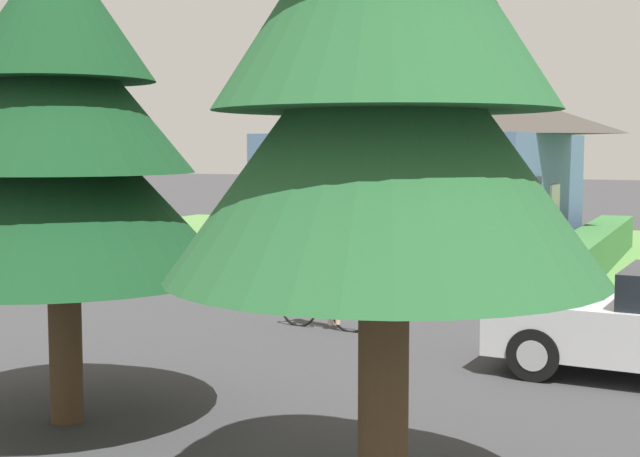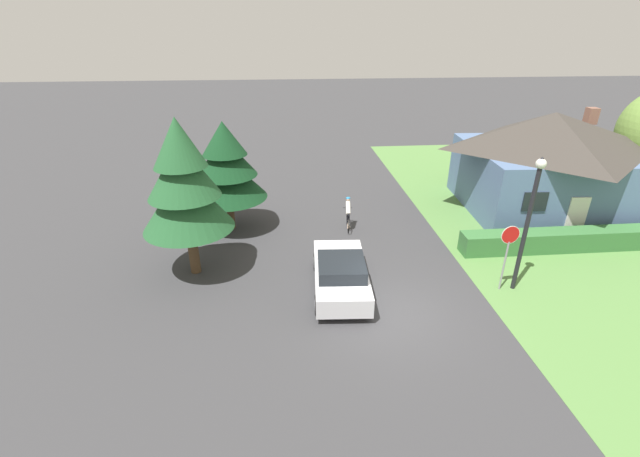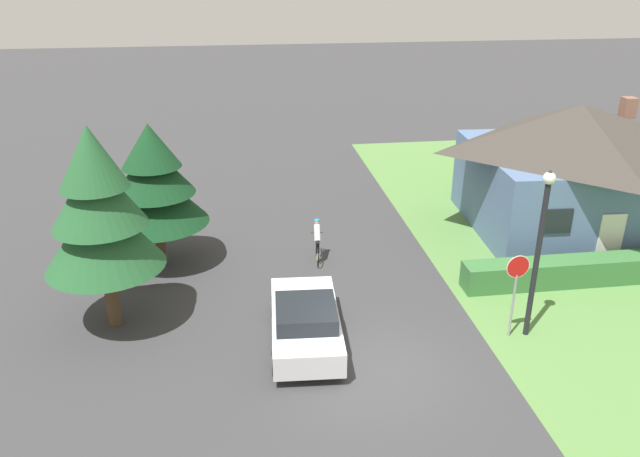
{
  "view_description": "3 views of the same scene",
  "coord_description": "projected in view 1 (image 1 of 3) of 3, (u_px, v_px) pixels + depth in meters",
  "views": [
    {
      "loc": [
        -13.6,
        1.09,
        2.97
      ],
      "look_at": [
        -1.65,
        6.51,
        1.76
      ],
      "focal_mm": 50.0,
      "sensor_mm": 36.0,
      "label": 1
    },
    {
      "loc": [
        -3.53,
        -11.68,
        8.97
      ],
      "look_at": [
        -2.08,
        4.78,
        1.06
      ],
      "focal_mm": 24.0,
      "sensor_mm": 36.0,
      "label": 2
    },
    {
      "loc": [
        -3.29,
        -13.47,
        10.17
      ],
      "look_at": [
        -0.6,
        5.74,
        1.76
      ],
      "focal_mm": 35.0,
      "sensor_mm": 36.0,
      "label": 3
    }
  ],
  "objects": [
    {
      "name": "cottage_house",
      "position": [
        427.0,
        159.0,
        24.39
      ],
      "size": [
        8.47,
        7.94,
        5.17
      ],
      "rotation": [
        0.0,
        0.0,
        -0.06
      ],
      "color": "slate",
      "rests_on": "ground"
    },
    {
      "name": "conifer_tall_near",
      "position": [
        386.0,
        44.0,
        6.71
      ],
      "size": [
        3.4,
        3.4,
        6.15
      ],
      "color": "#4C3823",
      "rests_on": "ground"
    },
    {
      "name": "conifer_tall_far",
      "position": [
        60.0,
        132.0,
        9.37
      ],
      "size": [
        3.61,
        3.61,
        5.16
      ],
      "color": "#4C3823",
      "rests_on": "ground"
    },
    {
      "name": "deciduous_tree_right",
      "position": [
        483.0,
        116.0,
        29.68
      ],
      "size": [
        4.24,
        4.24,
        6.22
      ],
      "color": "#4C3823",
      "rests_on": "ground"
    },
    {
      "name": "cyclist",
      "position": [
        325.0,
        284.0,
        14.46
      ],
      "size": [
        0.44,
        1.68,
        1.55
      ],
      "rotation": [
        0.0,
        0.0,
        1.48
      ],
      "color": "black",
      "rests_on": "ground"
    },
    {
      "name": "grass_verge_right",
      "position": [
        603.0,
        255.0,
        24.31
      ],
      "size": [
        16.0,
        36.0,
        0.01
      ],
      "primitive_type": "cube",
      "color": "#568442",
      "rests_on": "ground"
    },
    {
      "name": "hedge_row",
      "position": [
        594.0,
        249.0,
        21.94
      ],
      "size": [
        10.15,
        0.9,
        0.92
      ],
      "primitive_type": "cube",
      "color": "#387038",
      "rests_on": "ground"
    }
  ]
}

